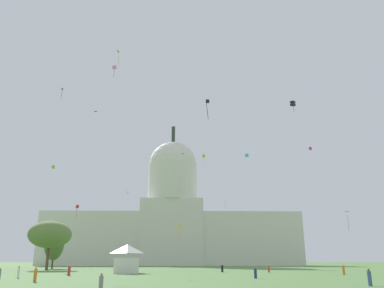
{
  "coord_description": "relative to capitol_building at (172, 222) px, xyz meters",
  "views": [
    {
      "loc": [
        -0.43,
        -27.72,
        2.61
      ],
      "look_at": [
        2.61,
        87.43,
        37.81
      ],
      "focal_mm": 35.47,
      "sensor_mm": 36.0,
      "label": 1
    }
  ],
  "objects": [
    {
      "name": "kite_yellow_mid_b",
      "position": [
        21.89,
        -27.6,
        5.15
      ],
      "size": [
        1.26,
        1.51,
        3.25
      ],
      "rotation": [
        0.0,
        0.0,
        5.05
      ],
      "color": "yellow"
    },
    {
      "name": "kite_orange_high",
      "position": [
        -10.67,
        -101.98,
        30.15
      ],
      "size": [
        0.77,
        1.29,
        3.64
      ],
      "rotation": [
        0.0,
        0.0,
        1.37
      ],
      "color": "orange"
    },
    {
      "name": "event_tent",
      "position": [
        -6.37,
        -103.03,
        -17.12
      ],
      "size": [
        5.88,
        7.53,
        5.57
      ],
      "rotation": [
        0.0,
        0.0,
        0.13
      ],
      "color": "white",
      "rests_on": "ground_plane"
    },
    {
      "name": "kite_cyan_mid",
      "position": [
        24.4,
        -71.94,
        13.25
      ],
      "size": [
        1.11,
        0.54,
        1.22
      ],
      "rotation": [
        0.0,
        0.0,
        5.28
      ],
      "color": "#33BCDB"
    },
    {
      "name": "tree_west_mid",
      "position": [
        -34.15,
        -62.79,
        -12.56
      ],
      "size": [
        8.4,
        8.53,
        12.25
      ],
      "color": "#4C3823",
      "rests_on": "ground_plane"
    },
    {
      "name": "person_red_front_left",
      "position": [
        -14.27,
        -115.31,
        -19.1
      ],
      "size": [
        0.65,
        0.65,
        1.7
      ],
      "rotation": [
        0.0,
        0.0,
        5.78
      ],
      "color": "red",
      "rests_on": "ground_plane"
    },
    {
      "name": "kite_violet_high",
      "position": [
        -24.23,
        -66.25,
        29.33
      ],
      "size": [
        1.31,
        1.0,
        0.18
      ],
      "rotation": [
        0.0,
        0.0,
        5.94
      ],
      "color": "purple"
    },
    {
      "name": "person_denim_aisle_center",
      "position": [
        24.13,
        -142.19,
        -19.07
      ],
      "size": [
        0.53,
        0.53,
        1.73
      ],
      "rotation": [
        0.0,
        0.0,
        1.95
      ],
      "color": "#3D5684",
      "rests_on": "ground_plane"
    },
    {
      "name": "kite_yellow_mid",
      "position": [
        11.39,
        -68.75,
        13.73
      ],
      "size": [
        1.02,
        1.02,
        3.85
      ],
      "rotation": [
        0.0,
        0.0,
        5.56
      ],
      "color": "yellow"
    },
    {
      "name": "kite_turquoise_low",
      "position": [
        40.36,
        -102.25,
        -7.96
      ],
      "size": [
        1.18,
        0.9,
        3.77
      ],
      "rotation": [
        0.0,
        0.0,
        0.27
      ],
      "color": "teal"
    },
    {
      "name": "kite_red_mid",
      "position": [
        -33.89,
        -41.88,
        1.42
      ],
      "size": [
        1.27,
        1.3,
        4.25
      ],
      "rotation": [
        0.0,
        0.0,
        0.53
      ],
      "color": "red"
    },
    {
      "name": "kite_blue_high",
      "position": [
        5.36,
        -37.72,
        22.89
      ],
      "size": [
        0.87,
        1.81,
        0.31
      ],
      "rotation": [
        0.0,
        0.0,
        1.63
      ],
      "color": "blue"
    },
    {
      "name": "person_navy_mid_center",
      "position": [
        15.43,
        -125.39,
        -19.17
      ],
      "size": [
        0.46,
        0.46,
        1.54
      ],
      "rotation": [
        0.0,
        0.0,
        4.59
      ],
      "color": "navy",
      "rests_on": "ground_plane"
    },
    {
      "name": "kite_green_high",
      "position": [
        -32.57,
        -75.32,
        32.49
      ],
      "size": [
        0.68,
        0.38,
        3.76
      ],
      "rotation": [
        0.0,
        0.0,
        2.5
      ],
      "color": "green"
    },
    {
      "name": "kite_gold_low",
      "position": [
        4.22,
        -112.47,
        -11.82
      ],
      "size": [
        0.58,
        0.5,
        2.59
      ],
      "rotation": [
        0.0,
        0.0,
        1.88
      ],
      "color": "gold"
    },
    {
      "name": "kite_lime_mid",
      "position": [
        -34.63,
        -69.72,
        9.76
      ],
      "size": [
        1.06,
        1.07,
        0.97
      ],
      "rotation": [
        0.0,
        0.0,
        2.59
      ],
      "color": "#8CD133"
    },
    {
      "name": "kite_black_mid",
      "position": [
        8.68,
        -126.64,
        6.67
      ],
      "size": [
        0.58,
        0.25,
        3.47
      ],
      "rotation": [
        0.0,
        0.0,
        5.49
      ],
      "color": "black"
    },
    {
      "name": "person_orange_mid_right",
      "position": [
        33.7,
        -112.5,
        -19.09
      ],
      "size": [
        0.6,
        0.6,
        1.71
      ],
      "rotation": [
        0.0,
        0.0,
        5.17
      ],
      "color": "orange",
      "rests_on": "ground_plane"
    },
    {
      "name": "kite_black_high",
      "position": [
        33.84,
        -91.1,
        22.32
      ],
      "size": [
        1.54,
        1.54,
        3.04
      ],
      "rotation": [
        0.0,
        0.0,
        3.83
      ],
      "color": "black"
    },
    {
      "name": "capitol_building",
      "position": [
        0.0,
        0.0,
        0.0
      ],
      "size": [
        118.98,
        23.83,
        67.66
      ],
      "color": "silver",
      "rests_on": "ground_plane"
    },
    {
      "name": "person_grey_lawn_far_right",
      "position": [
        -2.2,
        -148.44,
        -19.18
      ],
      "size": [
        0.42,
        0.42,
        1.5
      ],
      "rotation": [
        0.0,
        0.0,
        3.28
      ],
      "color": "gray",
      "rests_on": "ground_plane"
    },
    {
      "name": "kite_pink_high",
      "position": [
        -12.95,
        -95.37,
        29.81
      ],
      "size": [
        1.24,
        0.41,
        3.57
      ],
      "rotation": [
        0.0,
        0.0,
        5.51
      ],
      "color": "pink"
    },
    {
      "name": "kite_white_mid",
      "position": [
        -13.91,
        -53.94,
        4.69
      ],
      "size": [
        0.72,
        0.54,
        1.04
      ],
      "rotation": [
        0.0,
        0.0,
        5.63
      ],
      "color": "white"
    },
    {
      "name": "person_red_back_right",
      "position": [
        23.34,
        -98.51,
        -19.15
      ],
      "size": [
        0.53,
        0.53,
        1.55
      ],
      "rotation": [
        0.0,
        0.0,
        5.33
      ],
      "color": "red",
      "rests_on": "ground_plane"
    },
    {
      "name": "kite_magenta_mid",
      "position": [
        34.63,
        -98.89,
        7.63
      ],
      "size": [
        0.79,
        0.41,
        0.73
      ],
      "rotation": [
        0.0,
        0.0,
        5.88
      ],
      "color": "#D1339E"
    },
    {
      "name": "person_orange_near_tent",
      "position": [
        -13.04,
        -134.11,
        -19.05
      ],
      "size": [
        0.54,
        0.54,
        1.76
      ],
      "rotation": [
        0.0,
        0.0,
        5.57
      ],
      "color": "orange",
      "rests_on": "ground_plane"
    },
    {
      "name": "tree_west_far",
      "position": [
        -30.25,
        -79.16,
        -10.92
      ],
      "size": [
        15.43,
        15.37,
        12.48
      ],
      "color": "brown",
      "rests_on": "ground_plane"
    },
    {
      "name": "person_white_back_center",
      "position": [
        -19.17,
        -124.01,
        -19.07
      ],
      "size": [
        0.46,
        0.46,
        1.7
      ],
      "rotation": [
        0.0,
        0.0,
        5.37
      ],
      "color": "silver",
      "rests_on": "ground_plane"
    },
    {
      "name": "person_black_edge_east",
      "position": [
        13.54,
        -96.88,
        -19.12
      ],
      "size": [
        0.66,
        0.66,
        1.66
      ],
      "rotation": [
        0.0,
        0.0,
        2.17
      ],
      "color": "black",
      "rests_on": "ground_plane"
    }
  ]
}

